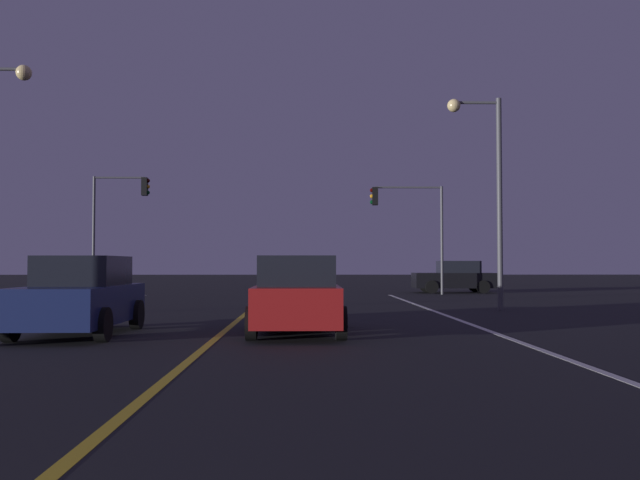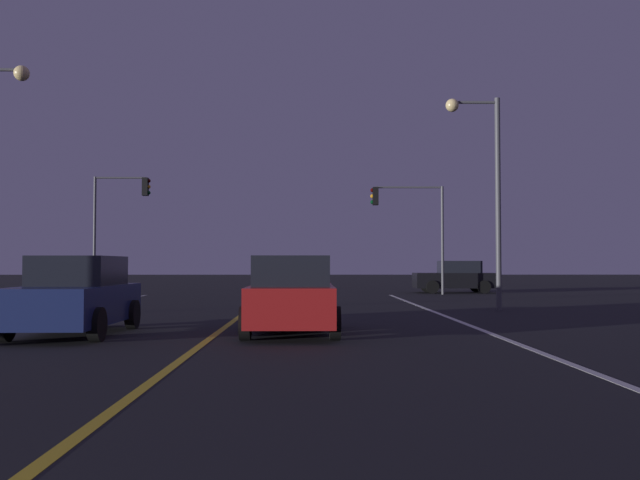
% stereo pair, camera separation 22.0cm
% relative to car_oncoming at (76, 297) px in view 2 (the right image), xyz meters
% --- Properties ---
extents(lane_edge_right, '(0.16, 39.39, 0.01)m').
position_rel_car_oncoming_xyz_m(lane_edge_right, '(9.04, -0.72, -0.82)').
color(lane_edge_right, silver).
rests_on(lane_edge_right, ground).
extents(lane_center_divider, '(0.16, 39.39, 0.01)m').
position_rel_car_oncoming_xyz_m(lane_center_divider, '(3.03, -0.72, -0.82)').
color(lane_center_divider, gold).
rests_on(lane_center_divider, ground).
extents(car_oncoming, '(2.02, 4.30, 1.70)m').
position_rel_car_oncoming_xyz_m(car_oncoming, '(0.00, 0.00, 0.00)').
color(car_oncoming, black).
rests_on(car_oncoming, ground).
extents(car_lead_same_lane, '(2.02, 4.30, 1.70)m').
position_rel_car_oncoming_xyz_m(car_lead_same_lane, '(4.68, 0.13, 0.00)').
color(car_lead_same_lane, black).
rests_on(car_lead_same_lane, ground).
extents(car_crossing_side, '(4.30, 2.02, 1.70)m').
position_rel_car_oncoming_xyz_m(car_crossing_side, '(12.87, 21.64, 0.00)').
color(car_crossing_side, black).
rests_on(car_crossing_side, ground).
extents(traffic_light_near_right, '(3.70, 0.36, 5.45)m').
position_rel_car_oncoming_xyz_m(traffic_light_near_right, '(9.99, 19.47, 3.25)').
color(traffic_light_near_right, '#4C4C51').
rests_on(traffic_light_near_right, ground).
extents(traffic_light_near_left, '(2.84, 0.36, 5.90)m').
position_rel_car_oncoming_xyz_m(traffic_light_near_left, '(-4.42, 19.47, 3.52)').
color(traffic_light_near_left, '#4C4C51').
rests_on(traffic_light_near_left, ground).
extents(street_lamp_right_far, '(1.81, 0.44, 7.05)m').
position_rel_car_oncoming_xyz_m(street_lamp_right_far, '(10.88, 7.63, 3.71)').
color(street_lamp_right_far, '#4C4C51').
rests_on(street_lamp_right_far, ground).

